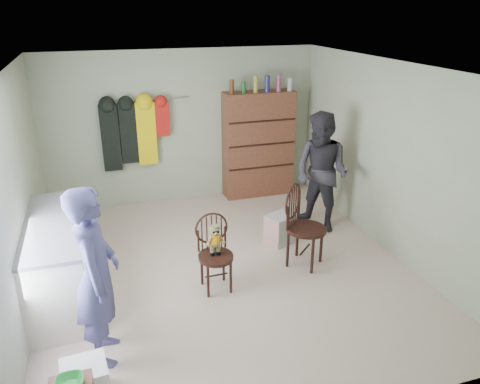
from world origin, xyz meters
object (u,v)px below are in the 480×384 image
object	(u,v)px
chair_far	(302,223)
dresser	(258,144)
counter	(59,260)
chair_front	(215,247)

from	to	relation	value
chair_far	dresser	bearing A→B (deg)	39.36
counter	dresser	world-z (taller)	dresser
counter	chair_front	xyz separation A→B (m)	(1.72, -0.34, 0.06)
counter	chair_front	distance (m)	1.75
counter	chair_far	size ratio (longest dim) A/B	1.71
chair_front	dresser	xyz separation A→B (m)	(1.48, 2.64, 0.38)
counter	chair_front	bearing A→B (deg)	-11.35
chair_far	dresser	world-z (taller)	dresser
chair_far	chair_front	bearing A→B (deg)	145.69
chair_front	chair_far	xyz separation A→B (m)	(1.19, 0.20, 0.05)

